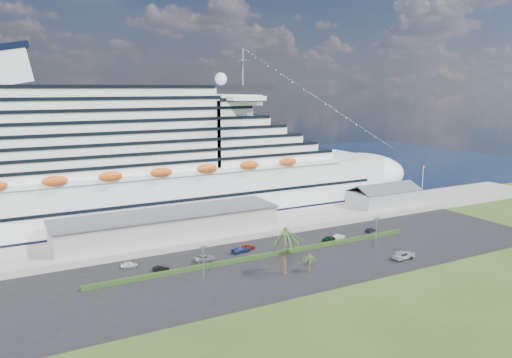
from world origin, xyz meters
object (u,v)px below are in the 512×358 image
pickup_truck (403,255)px  boat_trailer (407,255)px  parked_car_3 (241,250)px  cruise_ship (153,168)px

pickup_truck → boat_trailer: (1.40, 0.07, -0.06)m
parked_car_3 → pickup_truck: 39.94m
parked_car_3 → boat_trailer: bearing=-133.5°
cruise_ship → parked_car_3: cruise_ship is taller
cruise_ship → boat_trailer: 79.93m
cruise_ship → parked_car_3: bearing=-77.4°
parked_car_3 → boat_trailer: size_ratio=0.94×
cruise_ship → pickup_truck: size_ratio=33.40×
cruise_ship → pickup_truck: cruise_ship is taller
cruise_ship → boat_trailer: size_ratio=34.35×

